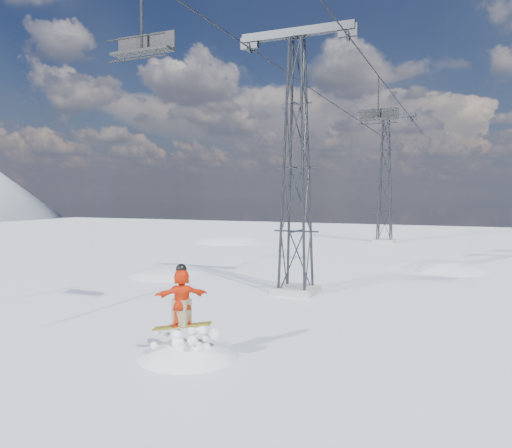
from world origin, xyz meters
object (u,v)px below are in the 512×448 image
(lift_tower_near, at_px, (296,169))
(snowboarder_jump, at_px, (189,417))
(lift_chair_near, at_px, (143,45))
(lift_tower_far, at_px, (385,182))

(lift_tower_near, bearing_deg, snowboarder_jump, -89.52)
(snowboarder_jump, bearing_deg, lift_chair_near, 149.42)
(snowboarder_jump, bearing_deg, lift_tower_near, 90.48)
(lift_tower_near, height_order, lift_tower_far, same)
(lift_tower_far, height_order, lift_chair_near, lift_tower_far)
(snowboarder_jump, height_order, lift_chair_near, lift_chair_near)
(lift_chair_near, bearing_deg, lift_tower_far, 86.18)
(lift_tower_far, distance_m, lift_chair_near, 33.18)
(lift_tower_far, xyz_separation_m, snowboarder_jump, (0.08, -34.28, -7.12))
(lift_chair_near, bearing_deg, snowboarder_jump, -30.58)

